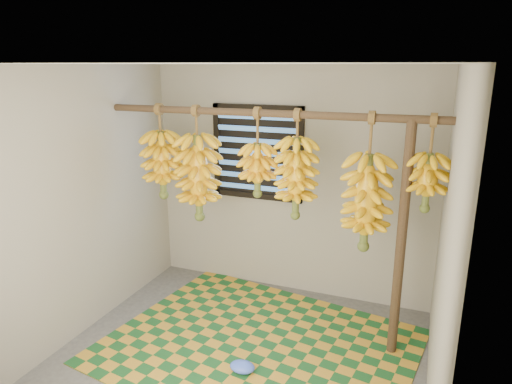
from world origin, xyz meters
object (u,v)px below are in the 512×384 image
at_px(woven_mat, 258,346).
at_px(banana_bunch_d, 296,178).
at_px(plastic_bag, 242,367).
at_px(banana_bunch_b, 198,178).
at_px(banana_bunch_e, 366,202).
at_px(banana_bunch_a, 162,165).
at_px(banana_bunch_c, 258,170).
at_px(support_post, 401,244).
at_px(banana_bunch_f, 427,182).

xyz_separation_m(woven_mat, banana_bunch_d, (0.21, 0.36, 1.46)).
xyz_separation_m(plastic_bag, banana_bunch_b, (-0.74, 0.73, 1.33)).
bearing_deg(banana_bunch_d, banana_bunch_e, 0.00).
relative_size(banana_bunch_a, banana_bunch_d, 0.95).
distance_m(woven_mat, banana_bunch_e, 1.58).
relative_size(banana_bunch_a, banana_bunch_e, 0.78).
xyz_separation_m(woven_mat, banana_bunch_c, (-0.15, 0.36, 1.50)).
bearing_deg(banana_bunch_d, banana_bunch_c, 180.00).
distance_m(banana_bunch_c, banana_bunch_d, 0.36).
bearing_deg(woven_mat, support_post, 18.17).
relative_size(plastic_bag, banana_bunch_d, 0.22).
distance_m(woven_mat, banana_bunch_f, 2.00).
bearing_deg(support_post, banana_bunch_c, 180.00).
xyz_separation_m(banana_bunch_a, banana_bunch_d, (1.33, 0.00, -0.01)).
relative_size(banana_bunch_d, banana_bunch_e, 0.82).
bearing_deg(banana_bunch_c, banana_bunch_b, -180.00).
bearing_deg(plastic_bag, banana_bunch_d, 74.96).
relative_size(banana_bunch_d, banana_bunch_f, 1.24).
bearing_deg(banana_bunch_f, banana_bunch_a, -180.00).
relative_size(support_post, banana_bunch_e, 1.76).
xyz_separation_m(banana_bunch_c, banana_bunch_f, (1.39, 0.00, 0.02)).
xyz_separation_m(plastic_bag, banana_bunch_d, (0.20, 0.73, 1.41)).
bearing_deg(banana_bunch_e, support_post, 0.00).
xyz_separation_m(banana_bunch_c, banana_bunch_d, (0.35, 0.00, -0.04)).
bearing_deg(plastic_bag, woven_mat, 91.27).
relative_size(banana_bunch_b, banana_bunch_c, 1.37).
distance_m(banana_bunch_a, banana_bunch_d, 1.33).
distance_m(banana_bunch_d, banana_bunch_f, 1.04).
bearing_deg(support_post, woven_mat, -161.83).
bearing_deg(banana_bunch_b, woven_mat, -26.08).
bearing_deg(support_post, banana_bunch_f, 0.00).
bearing_deg(banana_bunch_e, woven_mat, -155.80).
bearing_deg(support_post, banana_bunch_d, 180.00).
height_order(banana_bunch_a, banana_bunch_c, same).
bearing_deg(woven_mat, banana_bunch_c, 112.22).
xyz_separation_m(woven_mat, banana_bunch_a, (-1.12, 0.36, 1.47)).
height_order(plastic_bag, banana_bunch_c, banana_bunch_c).
height_order(banana_bunch_d, banana_bunch_e, same).
xyz_separation_m(support_post, banana_bunch_a, (-2.22, -0.00, 0.48)).
xyz_separation_m(banana_bunch_b, banana_bunch_d, (0.94, 0.00, 0.08)).
distance_m(woven_mat, banana_bunch_d, 1.52).
height_order(woven_mat, banana_bunch_d, banana_bunch_d).
xyz_separation_m(banana_bunch_a, banana_bunch_e, (1.92, 0.00, -0.16)).
height_order(banana_bunch_c, banana_bunch_d, same).
bearing_deg(banana_bunch_b, support_post, 0.00).
relative_size(support_post, banana_bunch_d, 2.14).
height_order(support_post, woven_mat, support_post).
bearing_deg(banana_bunch_e, banana_bunch_b, -180.00).
xyz_separation_m(banana_bunch_c, banana_bunch_e, (0.95, 0.00, -0.19)).
distance_m(banana_bunch_e, banana_bunch_f, 0.49).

